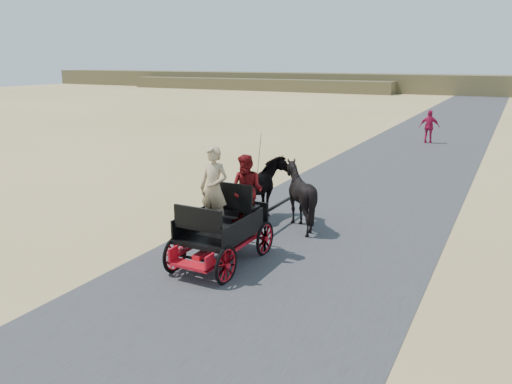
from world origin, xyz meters
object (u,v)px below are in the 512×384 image
at_px(carriage, 222,246).
at_px(horse_right, 300,195).
at_px(horse_left, 262,190).
at_px(pedestrian, 429,127).

distance_m(carriage, horse_right, 3.09).
distance_m(carriage, horse_left, 3.09).
relative_size(carriage, horse_right, 1.41).
xyz_separation_m(horse_right, pedestrian, (0.75, 15.70, 0.01)).
bearing_deg(horse_right, horse_left, 0.00).
bearing_deg(pedestrian, horse_left, 79.14).
distance_m(horse_left, pedestrian, 15.81).
bearing_deg(carriage, horse_left, 100.39).
distance_m(carriage, pedestrian, 18.75).
bearing_deg(pedestrian, carriage, 81.89).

